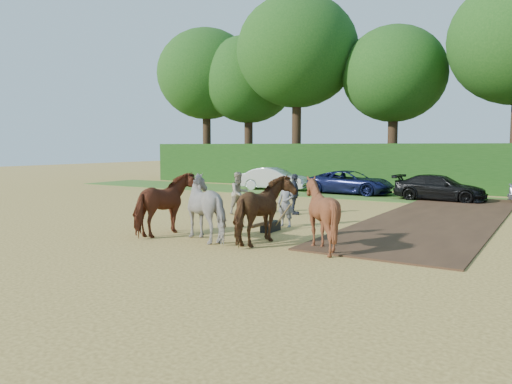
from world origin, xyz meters
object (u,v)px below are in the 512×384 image
(spectator_near, at_px, (239,193))
(spectator_far, at_px, (294,194))
(parked_cars, at_px, (421,186))
(plough_team, at_px, (239,208))

(spectator_near, relative_size, spectator_far, 1.04)
(spectator_near, bearing_deg, parked_cars, -3.46)
(spectator_near, relative_size, plough_team, 0.27)
(spectator_near, height_order, spectator_far, spectator_near)
(spectator_near, bearing_deg, plough_team, -124.04)
(spectator_far, distance_m, parked_cars, 9.71)
(spectator_far, bearing_deg, spectator_near, 92.28)
(spectator_near, height_order, plough_team, plough_team)
(spectator_near, height_order, parked_cars, spectator_near)
(spectator_near, distance_m, spectator_far, 2.32)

